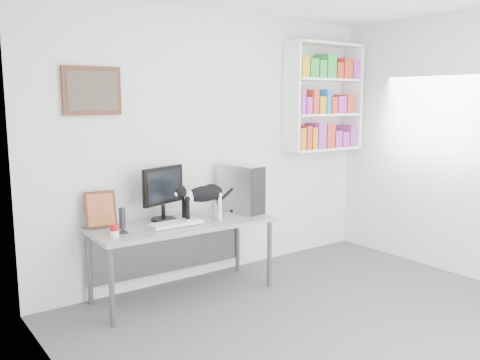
# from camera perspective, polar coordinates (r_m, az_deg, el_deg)

# --- Properties ---
(room) EXTENTS (4.01, 4.01, 2.70)m
(room) POSITION_cam_1_polar(r_m,az_deg,el_deg) (3.78, 14.21, 1.50)
(room) COLOR #55555A
(room) RESTS_ON ground
(bookshelf) EXTENTS (1.03, 0.28, 1.24)m
(bookshelf) POSITION_cam_1_polar(r_m,az_deg,el_deg) (6.03, 9.37, 9.16)
(bookshelf) COLOR white
(bookshelf) RESTS_ON room
(wall_art) EXTENTS (0.52, 0.04, 0.42)m
(wall_art) POSITION_cam_1_polar(r_m,az_deg,el_deg) (4.64, -16.28, 9.59)
(wall_art) COLOR #4D2A18
(wall_art) RESTS_ON room
(desk) EXTENTS (1.71, 0.72, 0.70)m
(desk) POSITION_cam_1_polar(r_m,az_deg,el_deg) (4.83, -6.37, -8.80)
(desk) COLOR gray
(desk) RESTS_ON room
(monitor) EXTENTS (0.54, 0.37, 0.52)m
(monitor) POSITION_cam_1_polar(r_m,az_deg,el_deg) (4.78, -8.65, -1.47)
(monitor) COLOR black
(monitor) RESTS_ON desk
(keyboard) EXTENTS (0.49, 0.19, 0.04)m
(keyboard) POSITION_cam_1_polar(r_m,az_deg,el_deg) (4.61, -7.28, -4.89)
(keyboard) COLOR beige
(keyboard) RESTS_ON desk
(pc_tower) EXTENTS (0.27, 0.50, 0.48)m
(pc_tower) POSITION_cam_1_polar(r_m,az_deg,el_deg) (5.09, 0.11, -0.95)
(pc_tower) COLOR #A7A8AC
(pc_tower) RESTS_ON desk
(speaker) EXTENTS (0.13, 0.13, 0.23)m
(speaker) POSITION_cam_1_polar(r_m,az_deg,el_deg) (4.43, -13.07, -4.38)
(speaker) COLOR black
(speaker) RESTS_ON desk
(leaning_print) EXTENTS (0.29, 0.15, 0.34)m
(leaning_print) POSITION_cam_1_polar(r_m,az_deg,el_deg) (4.65, -15.41, -3.13)
(leaning_print) COLOR #4D2A18
(leaning_print) RESTS_ON desk
(soup_can) EXTENTS (0.08, 0.08, 0.10)m
(soup_can) POSITION_cam_1_polar(r_m,az_deg,el_deg) (4.33, -13.90, -5.56)
(soup_can) COLOR #B4100F
(soup_can) RESTS_ON desk
(cat) EXTENTS (0.58, 0.17, 0.35)m
(cat) POSITION_cam_1_polar(r_m,az_deg,el_deg) (4.70, -4.14, -2.60)
(cat) COLOR black
(cat) RESTS_ON desk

